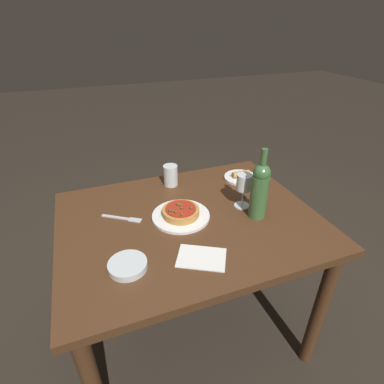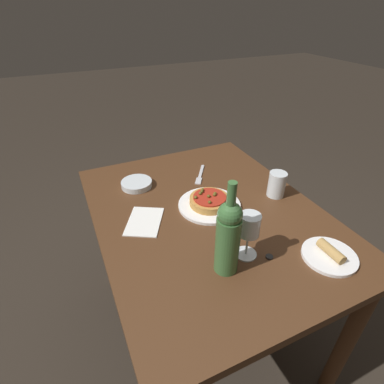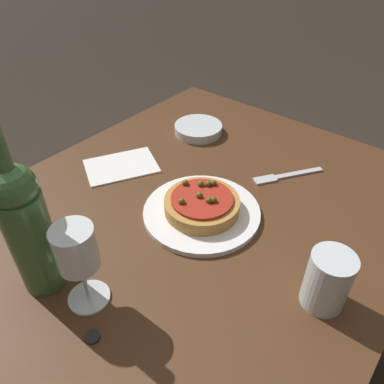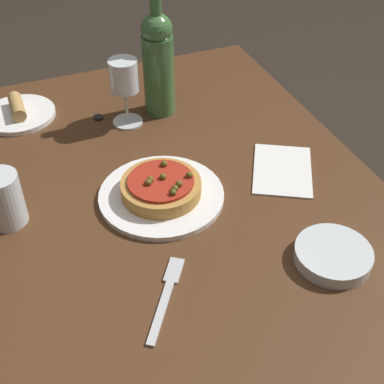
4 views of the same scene
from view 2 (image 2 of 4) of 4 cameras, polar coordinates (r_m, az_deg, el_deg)
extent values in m
plane|color=#2D261E|center=(1.75, 2.31, -23.89)|extent=(14.00, 14.00, 0.00)
cube|color=#4C2D19|center=(1.20, 3.08, -4.44)|extent=(1.10, 0.86, 0.03)
cylinder|color=#4C2D19|center=(1.42, 27.56, -23.59)|extent=(0.06, 0.06, 0.72)
cylinder|color=#4C2D19|center=(1.92, 5.84, -2.39)|extent=(0.06, 0.06, 0.72)
cylinder|color=#4C2D19|center=(1.74, -16.05, -8.19)|extent=(0.06, 0.06, 0.72)
cylinder|color=white|center=(1.22, 3.33, -2.47)|extent=(0.25, 0.25, 0.01)
cylinder|color=#BC843D|center=(1.21, 3.36, -1.68)|extent=(0.16, 0.16, 0.03)
cylinder|color=#A82819|center=(1.20, 3.39, -0.99)|extent=(0.13, 0.13, 0.01)
sphere|color=brown|center=(1.21, 1.57, -0.27)|extent=(0.01, 0.01, 0.01)
sphere|color=brown|center=(1.20, 4.31, -0.54)|extent=(0.01, 0.01, 0.01)
sphere|color=brown|center=(1.16, 3.50, -1.94)|extent=(0.01, 0.01, 0.01)
sphere|color=brown|center=(1.22, 1.90, 0.10)|extent=(0.01, 0.01, 0.01)
sphere|color=brown|center=(1.23, 1.99, 0.40)|extent=(0.01, 0.01, 0.01)
sphere|color=brown|center=(1.18, 0.71, -1.03)|extent=(0.01, 0.01, 0.01)
sphere|color=brown|center=(1.21, 4.42, -0.30)|extent=(0.01, 0.01, 0.01)
sphere|color=brown|center=(1.19, 3.20, -0.81)|extent=(0.01, 0.01, 0.01)
cylinder|color=silver|center=(1.03, 10.19, -11.51)|extent=(0.07, 0.07, 0.00)
cylinder|color=silver|center=(1.00, 10.44, -9.69)|extent=(0.01, 0.01, 0.08)
cylinder|color=silver|center=(0.95, 10.92, -6.17)|extent=(0.07, 0.07, 0.07)
cylinder|color=#3D6B38|center=(0.91, 6.74, -9.98)|extent=(0.07, 0.07, 0.20)
sphere|color=#3D6B38|center=(0.84, 7.25, -4.24)|extent=(0.07, 0.07, 0.07)
cylinder|color=#3D6B38|center=(0.80, 7.55, -0.81)|extent=(0.03, 0.03, 0.09)
cylinder|color=silver|center=(1.31, 15.84, 1.41)|extent=(0.07, 0.07, 0.11)
cylinder|color=silver|center=(1.37, -10.50, 1.56)|extent=(0.14, 0.14, 0.03)
cube|color=silver|center=(1.46, 1.77, 3.93)|extent=(0.11, 0.08, 0.00)
cube|color=silver|center=(1.38, 1.25, 2.11)|extent=(0.06, 0.05, 0.00)
cylinder|color=white|center=(1.10, 24.68, -11.01)|extent=(0.18, 0.18, 0.01)
cylinder|color=#B2894C|center=(1.08, 24.95, -10.16)|extent=(0.10, 0.03, 0.03)
cube|color=white|center=(1.15, -9.05, -5.55)|extent=(0.21, 0.19, 0.00)
cylinder|color=black|center=(1.03, 14.51, -11.85)|extent=(0.02, 0.02, 0.01)
camera|label=1|loc=(1.32, -55.00, 22.94)|focal=28.00mm
camera|label=3|loc=(0.94, 41.55, 14.88)|focal=35.00mm
camera|label=4|loc=(1.80, -1.23, 32.95)|focal=50.00mm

